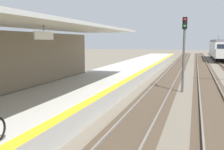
% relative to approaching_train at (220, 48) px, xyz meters
% --- Properties ---
extents(station_platform, '(5.00, 80.00, 0.91)m').
position_rel_approaching_train_xyz_m(station_platform, '(-11.20, -37.73, -1.73)').
color(station_platform, '#B7B5AD').
rests_on(station_platform, ground).
extents(track_pair_nearest_platform, '(2.34, 120.00, 0.16)m').
position_rel_approaching_train_xyz_m(track_pair_nearest_platform, '(-6.80, -33.73, -2.13)').
color(track_pair_nearest_platform, '#4C3D2D').
rests_on(track_pair_nearest_platform, ground).
extents(track_pair_middle, '(2.34, 120.00, 0.16)m').
position_rel_approaching_train_xyz_m(track_pair_middle, '(-3.40, -33.73, -2.13)').
color(track_pair_middle, '#4C3D2D').
rests_on(track_pair_middle, ground).
extents(approaching_train, '(2.93, 19.60, 4.76)m').
position_rel_approaching_train_xyz_m(approaching_train, '(0.00, 0.00, 0.00)').
color(approaching_train, silver).
rests_on(approaching_train, ground).
extents(rail_signal_post, '(0.32, 0.34, 5.20)m').
position_rel_approaching_train_xyz_m(rail_signal_post, '(-5.27, -34.80, 1.02)').
color(rail_signal_post, '#4C4C4C').
rests_on(rail_signal_post, ground).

